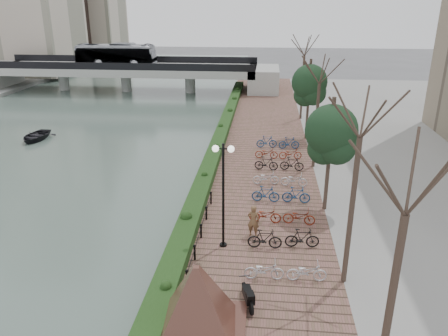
# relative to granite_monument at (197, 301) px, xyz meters

# --- Properties ---
(ground) EXTENTS (220.00, 220.00, 0.00)m
(ground) POSITION_rel_granite_monument_xyz_m (-2.27, 1.75, -1.92)
(ground) COLOR #59595B
(ground) RESTS_ON ground
(river_water) EXTENTS (30.00, 130.00, 0.02)m
(river_water) POSITION_rel_granite_monument_xyz_m (-17.27, 26.75, -1.91)
(river_water) COLOR #485B50
(river_water) RESTS_ON ground
(promenade) EXTENTS (8.00, 75.00, 0.50)m
(promenade) POSITION_rel_granite_monument_xyz_m (1.73, 19.25, -1.67)
(promenade) COLOR brown
(promenade) RESTS_ON ground
(hedge) EXTENTS (1.10, 56.00, 0.60)m
(hedge) POSITION_rel_granite_monument_xyz_m (-1.67, 21.75, -1.12)
(hedge) COLOR #1A3513
(hedge) RESTS_ON promenade
(chain_fence) EXTENTS (0.10, 14.10, 0.70)m
(chain_fence) POSITION_rel_granite_monument_xyz_m (-0.87, 3.75, -1.07)
(chain_fence) COLOR black
(chain_fence) RESTS_ON promenade
(granite_monument) EXTENTS (5.37, 5.37, 2.80)m
(granite_monument) POSITION_rel_granite_monument_xyz_m (0.00, 0.00, 0.00)
(granite_monument) COLOR #40211B
(granite_monument) RESTS_ON promenade
(lamppost) EXTENTS (1.02, 0.32, 5.24)m
(lamppost) POSITION_rel_granite_monument_xyz_m (0.32, 6.11, 2.33)
(lamppost) COLOR black
(lamppost) RESTS_ON promenade
(motorcycle) EXTENTS (0.84, 1.54, 0.92)m
(motorcycle) POSITION_rel_granite_monument_xyz_m (1.71, 1.80, -0.96)
(motorcycle) COLOR black
(motorcycle) RESTS_ON promenade
(pedestrian) EXTENTS (0.70, 0.55, 1.70)m
(pedestrian) POSITION_rel_granite_monument_xyz_m (1.73, 7.22, -0.57)
(pedestrian) COLOR brown
(pedestrian) RESTS_ON promenade
(bicycle_parking) EXTENTS (2.40, 19.89, 1.00)m
(bicycle_parking) POSITION_rel_granite_monument_xyz_m (3.23, 12.59, -0.95)
(bicycle_parking) COLOR silver
(bicycle_parking) RESTS_ON promenade
(street_trees) EXTENTS (3.20, 37.12, 6.80)m
(street_trees) POSITION_rel_granite_monument_xyz_m (5.73, 14.43, 1.77)
(street_trees) COLOR #35291F
(street_trees) RESTS_ON promenade
(bridge) EXTENTS (36.00, 10.77, 6.50)m
(bridge) POSITION_rel_granite_monument_xyz_m (-17.50, 46.75, 1.45)
(bridge) COLOR #A0A09B
(bridge) RESTS_ON ground
(boat) EXTENTS (2.80, 3.81, 0.77)m
(boat) POSITION_rel_granite_monument_xyz_m (-18.41, 23.44, -1.52)
(boat) COLOR black
(boat) RESTS_ON river_water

